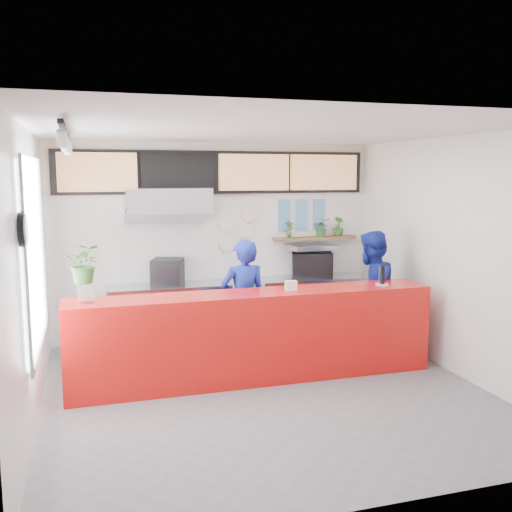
{
  "coord_description": "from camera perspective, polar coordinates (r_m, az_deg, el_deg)",
  "views": [
    {
      "loc": [
        -1.93,
        -6.1,
        2.51
      ],
      "look_at": [
        0.1,
        0.7,
        1.5
      ],
      "focal_mm": 40.0,
      "sensor_mm": 36.0,
      "label": 1
    }
  ],
  "objects": [
    {
      "name": "window_frame",
      "position": [
        6.47,
        -21.08,
        0.36
      ],
      "size": [
        0.03,
        2.3,
        2.0
      ],
      "primitive_type": "cube",
      "color": "#B2B5BA",
      "rests_on": "wall_left"
    },
    {
      "name": "wall_clock_face",
      "position": [
        5.24,
        -22.03,
        2.46
      ],
      "size": [
        0.02,
        0.26,
        0.26
      ],
      "primitive_type": "cylinder",
      "rotation": [
        0.0,
        1.57,
        0.0
      ],
      "color": "white",
      "rests_on": "wall_left"
    },
    {
      "name": "menu_board_mid_left",
      "position": [
        8.59,
        -7.73,
        8.3
      ],
      "size": [
        1.1,
        0.1,
        0.55
      ],
      "primitive_type": "cube",
      "color": "black",
      "rests_on": "wall_back"
    },
    {
      "name": "dec_plate_b",
      "position": [
        8.94,
        -1.1,
        2.58
      ],
      "size": [
        0.24,
        0.03,
        0.24
      ],
      "primitive_type": "cylinder",
      "rotation": [
        1.57,
        0.0,
        0.0
      ],
      "color": "silver",
      "rests_on": "wall_back"
    },
    {
      "name": "photo_frame_d",
      "position": [
        9.13,
        2.82,
        3.32
      ],
      "size": [
        0.2,
        0.02,
        0.25
      ],
      "primitive_type": "cube",
      "color": "#598CBF",
      "rests_on": "wall_back"
    },
    {
      "name": "photo_frame_c",
      "position": [
        9.33,
        6.32,
        4.92
      ],
      "size": [
        0.2,
        0.02,
        0.25
      ],
      "primitive_type": "cube",
      "color": "#598CBF",
      "rests_on": "wall_back"
    },
    {
      "name": "glass_vase",
      "position": [
        6.63,
        -16.65,
        -3.51
      ],
      "size": [
        0.19,
        0.19,
        0.23
      ],
      "primitive_type": "cylinder",
      "rotation": [
        0.0,
        0.0,
        -0.02
      ],
      "color": "silver",
      "rests_on": "service_counter"
    },
    {
      "name": "wall_left",
      "position": [
        6.21,
        -21.65,
        -1.85
      ],
      "size": [
        0.0,
        5.0,
        5.0
      ],
      "primitive_type": "plane",
      "rotation": [
        1.57,
        0.0,
        1.57
      ],
      "color": "white",
      "rests_on": "ground"
    },
    {
      "name": "right_bench",
      "position": [
        9.22,
        5.7,
        -4.85
      ],
      "size": [
        1.8,
        0.6,
        0.9
      ],
      "primitive_type": "cube",
      "color": "#B2B5BA",
      "rests_on": "ground"
    },
    {
      "name": "herb_shelf",
      "position": [
        9.26,
        5.89,
        1.8
      ],
      "size": [
        1.4,
        0.18,
        0.04
      ],
      "primitive_type": "cube",
      "color": "brown",
      "rests_on": "wall_back"
    },
    {
      "name": "extraction_hood",
      "position": [
        8.34,
        -8.86,
        5.53
      ],
      "size": [
        1.2,
        0.7,
        0.35
      ],
      "primitive_type": "cube",
      "color": "#B2B5BA",
      "rests_on": "ceiling"
    },
    {
      "name": "espresso_machine",
      "position": [
        9.08,
        5.62,
        -0.86
      ],
      "size": [
        0.73,
        0.62,
        0.4
      ],
      "primitive_type": "cube",
      "rotation": [
        0.0,
        0.0,
        -0.32
      ],
      "color": "black",
      "rests_on": "right_bench"
    },
    {
      "name": "cream_band",
      "position": [
        8.81,
        -4.01,
        8.67
      ],
      "size": [
        5.0,
        0.02,
        0.8
      ],
      "primitive_type": "cube",
      "color": "beige",
      "rests_on": "wall_back"
    },
    {
      "name": "ceiling",
      "position": [
        6.42,
        0.96,
        12.47
      ],
      "size": [
        5.0,
        5.0,
        0.0
      ],
      "primitive_type": "plane",
      "rotation": [
        3.14,
        0.0,
        0.0
      ],
      "color": "silver"
    },
    {
      "name": "dec_plate_d",
      "position": [
        8.93,
        -0.8,
        4.19
      ],
      "size": [
        0.24,
        0.03,
        0.24
      ],
      "primitive_type": "cylinder",
      "rotation": [
        1.57,
        0.0,
        0.0
      ],
      "color": "silver",
      "rests_on": "wall_back"
    },
    {
      "name": "herb_a",
      "position": [
        9.09,
        3.33,
        2.7
      ],
      "size": [
        0.15,
        0.1,
        0.27
      ],
      "primitive_type": "imported",
      "rotation": [
        0.0,
        0.0,
        0.05
      ],
      "color": "#2F6222",
      "rests_on": "herb_shelf"
    },
    {
      "name": "wall_back",
      "position": [
        8.87,
        -3.95,
        1.55
      ],
      "size": [
        5.0,
        0.0,
        5.0
      ],
      "primitive_type": "plane",
      "rotation": [
        1.57,
        0.0,
        0.0
      ],
      "color": "white",
      "rests_on": "ground"
    },
    {
      "name": "basil_vase",
      "position": [
        6.57,
        -16.77,
        -0.72
      ],
      "size": [
        0.44,
        0.39,
        0.45
      ],
      "primitive_type": "imported",
      "rotation": [
        0.0,
        0.0,
        -0.12
      ],
      "color": "#2F6222",
      "rests_on": "glass_vase"
    },
    {
      "name": "white_plate",
      "position": [
        7.56,
        12.5,
        -2.8
      ],
      "size": [
        0.21,
        0.21,
        0.01
      ],
      "primitive_type": "cylinder",
      "rotation": [
        0.0,
        0.0,
        0.24
      ],
      "color": "silver",
      "rests_on": "service_counter"
    },
    {
      "name": "dec_plate_a",
      "position": [
        8.85,
        -2.98,
        3.17
      ],
      "size": [
        0.24,
        0.03,
        0.24
      ],
      "primitive_type": "cylinder",
      "rotation": [
        1.57,
        0.0,
        0.0
      ],
      "color": "silver",
      "rests_on": "wall_back"
    },
    {
      "name": "floor",
      "position": [
        6.88,
        0.9,
        -13.32
      ],
      "size": [
        5.0,
        5.0,
        0.0
      ],
      "primitive_type": "plane",
      "color": "slate",
      "rests_on": "ground"
    },
    {
      "name": "wall_right",
      "position": [
        7.61,
        19.18,
        0.02
      ],
      "size": [
        0.0,
        5.0,
        5.0
      ],
      "primitive_type": "plane",
      "rotation": [
        1.57,
        0.0,
        -1.57
      ],
      "color": "white",
      "rests_on": "ground"
    },
    {
      "name": "soffit",
      "position": [
        8.78,
        -3.96,
        8.35
      ],
      "size": [
        4.8,
        0.04,
        0.65
      ],
      "primitive_type": "cube",
      "color": "black",
      "rests_on": "wall_back"
    },
    {
      "name": "track_rail",
      "position": [
        6.12,
        -18.56,
        11.71
      ],
      "size": [
        0.05,
        2.4,
        0.04
      ],
      "primitive_type": "cube",
      "color": "black",
      "rests_on": "ceiling"
    },
    {
      "name": "service_counter",
      "position": [
        7.06,
        -0.08,
        -8.02
      ],
      "size": [
        4.5,
        0.6,
        1.1
      ],
      "primitive_type": "cube",
      "color": "red",
      "rests_on": "ground"
    },
    {
      "name": "photo_frame_f",
      "position": [
        9.35,
        6.29,
        3.39
      ],
      "size": [
        0.2,
        0.02,
        0.25
      ],
      "primitive_type": "cube",
      "color": "#598CBF",
      "rests_on": "wall_back"
    },
    {
      "name": "espresso_tray",
      "position": [
        9.04,
        5.64,
        0.91
      ],
      "size": [
        0.77,
        0.55,
        0.07
      ],
      "primitive_type": "cube",
      "rotation": [
        0.0,
        0.0,
        0.05
      ],
      "color": "#ACAFB3",
      "rests_on": "espresso_machine"
    },
    {
      "name": "dec_plate_c",
      "position": [
        8.88,
        -2.96,
        1.24
      ],
      "size": [
        0.24,
        0.03,
        0.24
      ],
      "primitive_type": "cylinder",
      "rotation": [
        1.57,
        0.0,
        0.0
      ],
      "color": "silver",
      "rests_on": "wall_back"
    },
    {
      "name": "staff_right",
      "position": [
        8.12,
        11.36,
        -3.69
      ],
      "size": [
        1.08,
        1.05,
        1.75
      ],
      "primitive_type": "imported",
      "rotation": [
        0.0,
        0.0,
        3.83
      ],
      "color": "navy",
      "rests_on": "ground"
    },
    {
      "name": "photo_frame_b",
      "position": [
        9.22,
        4.59,
        4.91
      ],
      "size": [
        0.2,
        0.02,
        0.25
      ],
      "primitive_type": "cube",
      "color": "#598CBF",
      "rests_on": "wall_back"
    },
    {
      "name": "menu_board_far_left",
      "position": [
        8.48,
        -15.57,
        8.08
      ],
      "size": [
        1.1,
        0.1,
        0.55
      ],
      "primitive_type": "cube",
      "color": "tan",
      "rests_on": "wall_back"
    },
    {
      "name": "photo_frame_a",
      "position": [
        9.12,
        2.83,
        4.89
      ],
      "size": [
        0.2,
        0.02,
        0.25
      ],
      "primitive_type": "cube",
      "color": "#598CBF",
      "rests_on": "wall_back"
    },
    {
      "name": "menu_board_mid_right",
      "position": [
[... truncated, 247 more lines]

